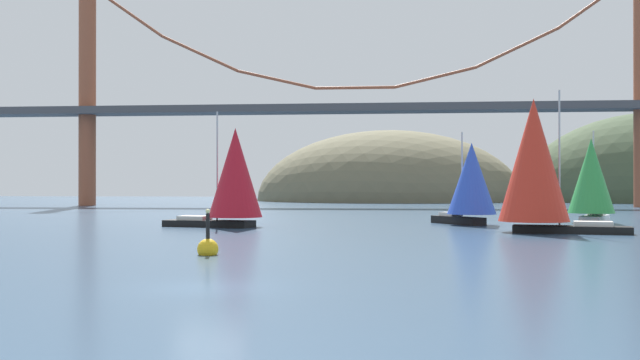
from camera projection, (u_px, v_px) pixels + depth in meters
The scene contains 8 objects.
ground_plane at pixel (209, 288), 26.89m from camera, with size 360.00×360.00×0.00m, color #2D4760.
headland_center at pixel (389, 201), 160.70m from camera, with size 56.13×44.00×29.93m, color #6B664C.
suspension_bridge at pixel (355, 101), 121.48m from camera, with size 125.26×6.00×37.16m.
sailboat_scarlet_sail at pixel (535, 163), 56.89m from camera, with size 10.09×6.21×10.68m.
sailboat_crimson_sail at pixel (233, 176), 63.80m from camera, with size 9.17×5.47×9.82m.
sailboat_blue_spinnaker at pixel (471, 181), 67.15m from camera, with size 6.41×7.65×8.35m.
sailboat_green_sail at pixel (591, 179), 70.39m from camera, with size 5.58×7.76×8.69m.
channel_buoy at pixel (208, 248), 39.14m from camera, with size 1.10×1.10×2.64m.
Camera 1 is at (6.63, -26.37, 3.72)m, focal length 42.50 mm.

